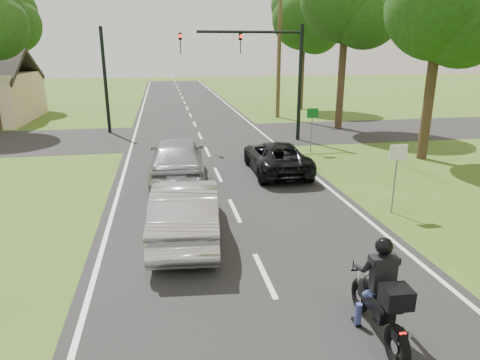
% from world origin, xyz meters
% --- Properties ---
extents(ground, '(140.00, 140.00, 0.00)m').
position_xyz_m(ground, '(0.00, 0.00, 0.00)').
color(ground, '#385818').
rests_on(ground, ground).
extents(road, '(8.00, 100.00, 0.01)m').
position_xyz_m(road, '(0.00, 10.00, 0.01)').
color(road, black).
rests_on(road, ground).
extents(cross_road, '(60.00, 7.00, 0.01)m').
position_xyz_m(cross_road, '(0.00, 16.00, 0.01)').
color(cross_road, black).
rests_on(cross_road, ground).
extents(motorcycle_rider, '(0.62, 2.17, 1.87)m').
position_xyz_m(motorcycle_rider, '(1.44, -2.42, 0.74)').
color(motorcycle_rider, black).
rests_on(motorcycle_rider, ground).
extents(dark_suv, '(2.15, 4.54, 1.25)m').
position_xyz_m(dark_suv, '(2.37, 7.97, 0.64)').
color(dark_suv, black).
rests_on(dark_suv, road).
extents(silver_sedan, '(2.03, 4.77, 1.53)m').
position_xyz_m(silver_sedan, '(-1.56, 2.33, 0.78)').
color(silver_sedan, silver).
rests_on(silver_sedan, road).
extents(silver_suv, '(2.25, 5.04, 1.68)m').
position_xyz_m(silver_suv, '(-1.59, 7.62, 0.85)').
color(silver_suv, '#A7AAAF').
rests_on(silver_suv, road).
extents(traffic_signal, '(6.38, 0.44, 6.00)m').
position_xyz_m(traffic_signal, '(3.34, 14.00, 4.14)').
color(traffic_signal, black).
rests_on(traffic_signal, ground).
extents(signal_pole_far, '(0.20, 0.20, 6.00)m').
position_xyz_m(signal_pole_far, '(-5.20, 18.00, 3.00)').
color(signal_pole_far, black).
rests_on(signal_pole_far, ground).
extents(utility_pole_far, '(1.60, 0.28, 10.00)m').
position_xyz_m(utility_pole_far, '(6.20, 22.00, 5.08)').
color(utility_pole_far, brown).
rests_on(utility_pole_far, ground).
extents(sign_white, '(0.55, 0.07, 2.12)m').
position_xyz_m(sign_white, '(4.70, 2.98, 1.60)').
color(sign_white, slate).
rests_on(sign_white, ground).
extents(sign_green, '(0.55, 0.07, 2.12)m').
position_xyz_m(sign_green, '(4.90, 10.98, 1.60)').
color(sign_green, slate).
rests_on(sign_green, ground).
extents(tree_row_c, '(4.80, 4.65, 8.76)m').
position_xyz_m(tree_row_c, '(9.75, 8.80, 6.23)').
color(tree_row_c, '#332316').
rests_on(tree_row_c, ground).
extents(tree_row_d, '(5.76, 5.58, 10.45)m').
position_xyz_m(tree_row_d, '(9.10, 16.76, 7.43)').
color(tree_row_d, '#332316').
rests_on(tree_row_d, ground).
extents(tree_row_e, '(5.28, 5.12, 9.61)m').
position_xyz_m(tree_row_e, '(9.48, 25.78, 6.83)').
color(tree_row_e, '#332316').
rests_on(tree_row_e, ground).
extents(tree_left_far, '(5.76, 5.58, 10.14)m').
position_xyz_m(tree_left_far, '(-13.70, 29.76, 7.13)').
color(tree_left_far, '#332316').
rests_on(tree_left_far, ground).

